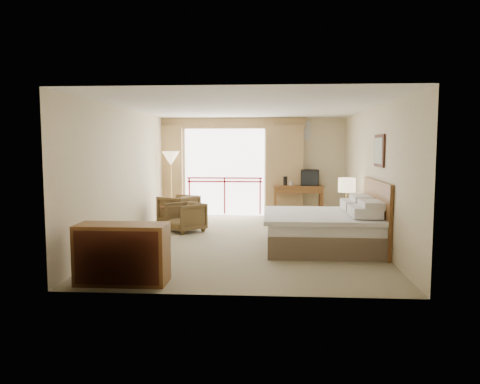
# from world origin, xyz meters

# --- Properties ---
(floor) EXTENTS (7.00, 7.00, 0.00)m
(floor) POSITION_xyz_m (0.00, 0.00, 0.00)
(floor) COLOR #827859
(floor) RESTS_ON ground
(ceiling) EXTENTS (7.00, 7.00, 0.00)m
(ceiling) POSITION_xyz_m (0.00, 0.00, 2.70)
(ceiling) COLOR white
(ceiling) RESTS_ON wall_back
(wall_back) EXTENTS (5.00, 0.00, 5.00)m
(wall_back) POSITION_xyz_m (0.00, 3.50, 1.35)
(wall_back) COLOR beige
(wall_back) RESTS_ON ground
(wall_front) EXTENTS (5.00, 0.00, 5.00)m
(wall_front) POSITION_xyz_m (0.00, -3.50, 1.35)
(wall_front) COLOR beige
(wall_front) RESTS_ON ground
(wall_left) EXTENTS (0.00, 7.00, 7.00)m
(wall_left) POSITION_xyz_m (-2.50, 0.00, 1.35)
(wall_left) COLOR beige
(wall_left) RESTS_ON ground
(wall_right) EXTENTS (0.00, 7.00, 7.00)m
(wall_right) POSITION_xyz_m (2.50, 0.00, 1.35)
(wall_right) COLOR beige
(wall_right) RESTS_ON ground
(balcony_door) EXTENTS (2.40, 0.00, 2.40)m
(balcony_door) POSITION_xyz_m (-0.80, 3.48, 1.20)
(balcony_door) COLOR white
(balcony_door) RESTS_ON wall_back
(balcony_railing) EXTENTS (2.09, 0.03, 1.02)m
(balcony_railing) POSITION_xyz_m (-0.80, 3.46, 0.81)
(balcony_railing) COLOR #A10D14
(balcony_railing) RESTS_ON wall_back
(curtain_left) EXTENTS (1.00, 0.26, 2.50)m
(curtain_left) POSITION_xyz_m (-2.45, 3.35, 1.25)
(curtain_left) COLOR #93734A
(curtain_left) RESTS_ON wall_back
(curtain_right) EXTENTS (1.00, 0.26, 2.50)m
(curtain_right) POSITION_xyz_m (0.85, 3.35, 1.25)
(curtain_right) COLOR #93734A
(curtain_right) RESTS_ON wall_back
(valance) EXTENTS (4.40, 0.22, 0.28)m
(valance) POSITION_xyz_m (-0.80, 3.38, 2.55)
(valance) COLOR #93734A
(valance) RESTS_ON wall_back
(hvac_vent) EXTENTS (0.50, 0.04, 0.50)m
(hvac_vent) POSITION_xyz_m (1.30, 3.47, 2.35)
(hvac_vent) COLOR silver
(hvac_vent) RESTS_ON wall_back
(bed) EXTENTS (2.13, 2.06, 0.97)m
(bed) POSITION_xyz_m (1.50, -0.60, 0.38)
(bed) COLOR brown
(bed) RESTS_ON floor
(headboard) EXTENTS (0.06, 2.10, 1.30)m
(headboard) POSITION_xyz_m (2.46, -0.60, 0.65)
(headboard) COLOR #593419
(headboard) RESTS_ON wall_right
(framed_art) EXTENTS (0.04, 0.72, 0.60)m
(framed_art) POSITION_xyz_m (2.47, -0.60, 1.85)
(framed_art) COLOR black
(framed_art) RESTS_ON wall_right
(nightstand) EXTENTS (0.40, 0.47, 0.54)m
(nightstand) POSITION_xyz_m (2.16, 0.95, 0.27)
(nightstand) COLOR #593419
(nightstand) RESTS_ON floor
(table_lamp) EXTENTS (0.38, 0.38, 0.67)m
(table_lamp) POSITION_xyz_m (2.16, 1.00, 1.06)
(table_lamp) COLOR tan
(table_lamp) RESTS_ON nightstand
(phone) EXTENTS (0.21, 0.17, 0.08)m
(phone) POSITION_xyz_m (2.11, 0.80, 0.59)
(phone) COLOR black
(phone) RESTS_ON nightstand
(desk) EXTENTS (1.34, 0.65, 0.88)m
(desk) POSITION_xyz_m (1.22, 3.30, 0.68)
(desk) COLOR #593419
(desk) RESTS_ON floor
(tv) EXTENTS (0.47, 0.38, 0.43)m
(tv) POSITION_xyz_m (1.52, 3.23, 1.09)
(tv) COLOR black
(tv) RESTS_ON desk
(coffee_maker) EXTENTS (0.14, 0.14, 0.24)m
(coffee_maker) POSITION_xyz_m (0.87, 3.24, 0.99)
(coffee_maker) COLOR black
(coffee_maker) RESTS_ON desk
(cup) EXTENTS (0.09, 0.09, 0.11)m
(cup) POSITION_xyz_m (1.02, 3.19, 0.93)
(cup) COLOR white
(cup) RESTS_ON desk
(wastebasket) EXTENTS (0.23, 0.23, 0.28)m
(wastebasket) POSITION_xyz_m (0.82, 2.71, 0.14)
(wastebasket) COLOR black
(wastebasket) RESTS_ON floor
(armchair_far) EXTENTS (1.08, 1.07, 0.73)m
(armchair_far) POSITION_xyz_m (-1.79, 1.91, 0.00)
(armchair_far) COLOR #49361D
(armchair_far) RESTS_ON floor
(armchair_near) EXTENTS (1.02, 1.02, 0.67)m
(armchair_near) POSITION_xyz_m (-1.44, 0.94, 0.00)
(armchair_near) COLOR #49361D
(armchair_near) RESTS_ON floor
(side_table) EXTENTS (0.46, 0.46, 0.50)m
(side_table) POSITION_xyz_m (-1.90, 1.42, 0.35)
(side_table) COLOR black
(side_table) RESTS_ON floor
(book) EXTENTS (0.18, 0.23, 0.02)m
(book) POSITION_xyz_m (-1.90, 1.42, 0.51)
(book) COLOR white
(book) RESTS_ON side_table
(floor_lamp) EXTENTS (0.46, 0.46, 1.79)m
(floor_lamp) POSITION_xyz_m (-2.17, 2.84, 1.54)
(floor_lamp) COLOR tan
(floor_lamp) RESTS_ON floor
(dresser) EXTENTS (1.27, 0.54, 0.85)m
(dresser) POSITION_xyz_m (-1.62, -3.06, 0.42)
(dresser) COLOR #593419
(dresser) RESTS_ON floor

